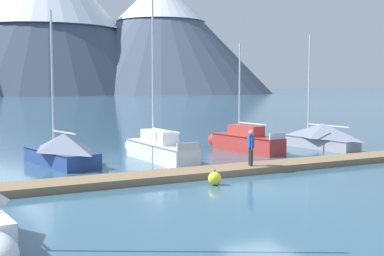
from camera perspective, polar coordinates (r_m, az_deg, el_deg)
The scene contains 10 objects.
ground_plane at distance 20.95m, azimuth 7.27°, elevation -6.71°, with size 700.00×700.00×0.00m, color #335B75.
mountain_east_summit at distance 222.76m, azimuth -15.22°, elevation 11.90°, with size 94.65×94.65×60.06m.
mountain_rear_spur at distance 223.59m, azimuth -3.38°, elevation 10.05°, with size 92.36×92.36×47.44m.
dock at distance 24.30m, azimuth 2.08°, elevation -4.72°, with size 27.64×2.82×0.30m.
sailboat_second_berth at distance 27.94m, azimuth -13.97°, elevation -2.28°, with size 3.12×6.30×7.90m.
sailboat_mid_dock_port at distance 28.81m, azimuth -3.85°, elevation -2.20°, with size 1.65×7.56×9.11m.
sailboat_mid_dock_starboard at distance 32.79m, azimuth 5.43°, elevation -1.37°, with size 2.23×6.45×6.60m.
sailboat_far_berth at distance 35.10m, azimuth 13.28°, elevation -0.84°, with size 2.06×7.17×7.32m.
person_on_dock at distance 25.07m, azimuth 6.33°, elevation -1.88°, with size 0.32×0.57×1.69m.
mooring_buoy_channel_marker at distance 21.89m, azimuth 2.45°, elevation -5.44°, with size 0.55×0.55×0.63m.
Camera 1 is at (-11.30, -17.14, 4.18)m, focal length 49.68 mm.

